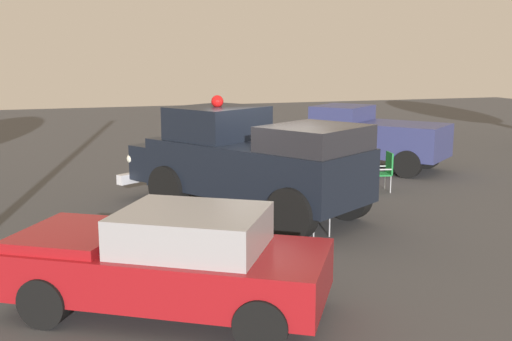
{
  "coord_description": "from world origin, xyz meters",
  "views": [
    {
      "loc": [
        -4.36,
        -12.06,
        3.51
      ],
      "look_at": [
        -0.28,
        0.51,
        1.0
      ],
      "focal_mm": 43.22,
      "sensor_mm": 36.0,
      "label": 1
    }
  ],
  "objects_px": {
    "classic_hot_rod": "(169,260)",
    "spectator_seated": "(314,202)",
    "vintage_fire_truck": "(248,160)",
    "lawn_chair_by_car": "(385,169)",
    "lawn_chair_near_truck": "(318,206)",
    "parked_pickup": "(368,136)"
  },
  "relations": [
    {
      "from": "parked_pickup",
      "to": "lawn_chair_near_truck",
      "type": "xyz_separation_m",
      "value": [
        -4.41,
        -6.25,
        -0.4
      ]
    },
    {
      "from": "spectator_seated",
      "to": "vintage_fire_truck",
      "type": "bearing_deg",
      "value": 107.67
    },
    {
      "from": "vintage_fire_truck",
      "to": "parked_pickup",
      "type": "relative_size",
      "value": 1.28
    },
    {
      "from": "classic_hot_rod",
      "to": "parked_pickup",
      "type": "height_order",
      "value": "parked_pickup"
    },
    {
      "from": "lawn_chair_near_truck",
      "to": "lawn_chair_by_car",
      "type": "height_order",
      "value": "same"
    },
    {
      "from": "spectator_seated",
      "to": "lawn_chair_near_truck",
      "type": "bearing_deg",
      "value": 24.08
    },
    {
      "from": "classic_hot_rod",
      "to": "lawn_chair_near_truck",
      "type": "xyz_separation_m",
      "value": [
        3.41,
        2.73,
        -0.16
      ]
    },
    {
      "from": "parked_pickup",
      "to": "lawn_chair_near_truck",
      "type": "relative_size",
      "value": 4.77
    },
    {
      "from": "classic_hot_rod",
      "to": "spectator_seated",
      "type": "distance_m",
      "value": 4.24
    },
    {
      "from": "parked_pickup",
      "to": "lawn_chair_by_car",
      "type": "distance_m",
      "value": 3.4
    },
    {
      "from": "spectator_seated",
      "to": "lawn_chair_by_car",
      "type": "bearing_deg",
      "value": 43.32
    },
    {
      "from": "parked_pickup",
      "to": "lawn_chair_by_car",
      "type": "bearing_deg",
      "value": -110.66
    },
    {
      "from": "vintage_fire_truck",
      "to": "lawn_chair_by_car",
      "type": "xyz_separation_m",
      "value": [
        4.01,
        1.04,
        -0.61
      ]
    },
    {
      "from": "classic_hot_rod",
      "to": "lawn_chair_near_truck",
      "type": "height_order",
      "value": "classic_hot_rod"
    },
    {
      "from": "vintage_fire_truck",
      "to": "parked_pickup",
      "type": "xyz_separation_m",
      "value": [
        5.2,
        4.2,
        -0.21
      ]
    },
    {
      "from": "classic_hot_rod",
      "to": "lawn_chair_near_truck",
      "type": "distance_m",
      "value": 4.37
    },
    {
      "from": "vintage_fire_truck",
      "to": "lawn_chair_by_car",
      "type": "height_order",
      "value": "vintage_fire_truck"
    },
    {
      "from": "parked_pickup",
      "to": "lawn_chair_near_truck",
      "type": "distance_m",
      "value": 7.66
    },
    {
      "from": "lawn_chair_near_truck",
      "to": "spectator_seated",
      "type": "height_order",
      "value": "spectator_seated"
    },
    {
      "from": "lawn_chair_by_car",
      "to": "spectator_seated",
      "type": "distance_m",
      "value": 4.59
    },
    {
      "from": "parked_pickup",
      "to": "classic_hot_rod",
      "type": "bearing_deg",
      "value": -131.03
    },
    {
      "from": "classic_hot_rod",
      "to": "spectator_seated",
      "type": "relative_size",
      "value": 3.63
    }
  ]
}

